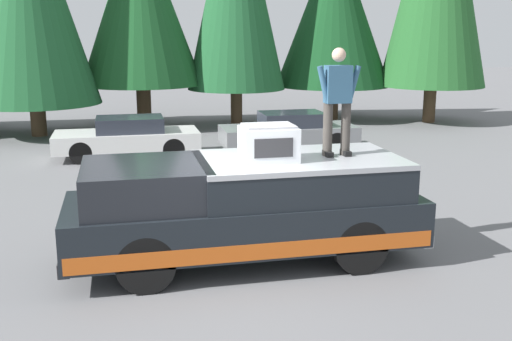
% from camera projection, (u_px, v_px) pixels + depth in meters
% --- Properties ---
extents(ground_plane, '(90.00, 90.00, 0.00)m').
position_uv_depth(ground_plane, '(226.00, 273.00, 9.26)').
color(ground_plane, slate).
extents(pickup_truck, '(2.01, 5.54, 1.65)m').
position_uv_depth(pickup_truck, '(245.00, 208.00, 9.57)').
color(pickup_truck, black).
rests_on(pickup_truck, ground).
extents(compressor_unit, '(0.65, 0.84, 0.56)m').
position_uv_depth(compressor_unit, '(269.00, 143.00, 9.25)').
color(compressor_unit, silver).
rests_on(compressor_unit, pickup_truck).
extents(person_on_truck_bed, '(0.29, 0.72, 1.69)m').
position_uv_depth(person_on_truck_bed, '(338.00, 99.00, 9.51)').
color(person_on_truck_bed, '#423D38').
rests_on(person_on_truck_bed, pickup_truck).
extents(parked_car_grey, '(1.64, 4.10, 1.16)m').
position_uv_depth(parked_car_grey, '(289.00, 131.00, 18.58)').
color(parked_car_grey, gray).
rests_on(parked_car_grey, ground).
extents(parked_car_white, '(1.64, 4.10, 1.16)m').
position_uv_depth(parked_car_white, '(128.00, 137.00, 17.58)').
color(parked_car_white, white).
rests_on(parked_car_white, ground).
extents(conifer_left, '(4.62, 4.62, 7.44)m').
position_uv_depth(conifer_left, '(334.00, 9.00, 24.12)').
color(conifer_left, '#4C3826').
rests_on(conifer_left, ground).
extents(conifer_center_right, '(4.51, 4.51, 7.76)m').
position_uv_depth(conifer_center_right, '(140.00, 0.00, 22.13)').
color(conifer_center_right, '#4C3826').
rests_on(conifer_center_right, ground).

